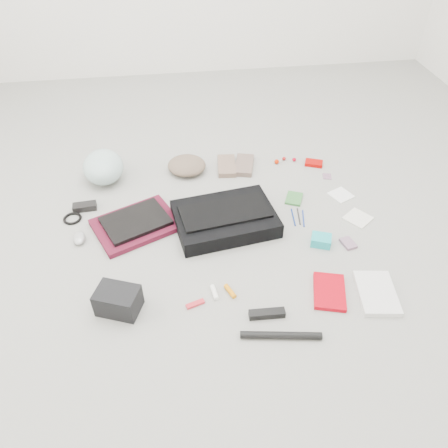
{
  "coord_description": "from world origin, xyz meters",
  "views": [
    {
      "loc": [
        -0.23,
        -1.59,
        1.46
      ],
      "look_at": [
        0.0,
        0.0,
        0.05
      ],
      "focal_mm": 35.0,
      "sensor_mm": 36.0,
      "label": 1
    }
  ],
  "objects": [
    {
      "name": "mitten_right",
      "position": [
        0.2,
        0.54,
        0.02
      ],
      "size": [
        0.15,
        0.22,
        0.03
      ],
      "primitive_type": "cube",
      "rotation": [
        0.0,
        0.0,
        -0.26
      ],
      "color": "#755E52",
      "rests_on": "ground_plane"
    },
    {
      "name": "lollipop_b",
      "position": [
        0.45,
        0.59,
        0.01
      ],
      "size": [
        0.02,
        0.02,
        0.02
      ],
      "primitive_type": "sphere",
      "rotation": [
        0.0,
        0.0,
        -0.03
      ],
      "color": "maroon",
      "rests_on": "ground_plane"
    },
    {
      "name": "bike_helmet",
      "position": [
        -0.61,
        0.54,
        0.08
      ],
      "size": [
        0.25,
        0.3,
        0.17
      ],
      "primitive_type": "ellipsoid",
      "rotation": [
        0.0,
        0.0,
        0.11
      ],
      "color": "silver",
      "rests_on": "ground_plane"
    },
    {
      "name": "bike_pump",
      "position": [
        0.13,
        -0.64,
        0.01
      ],
      "size": [
        0.32,
        0.08,
        0.03
      ],
      "primitive_type": "cylinder",
      "rotation": [
        0.0,
        1.57,
        -0.16
      ],
      "color": "black",
      "rests_on": "ground_plane"
    },
    {
      "name": "mouse",
      "position": [
        -0.7,
        0.03,
        0.02
      ],
      "size": [
        0.07,
        0.1,
        0.04
      ],
      "primitive_type": "ellipsoid",
      "rotation": [
        0.0,
        0.0,
        0.11
      ],
      "color": "#A2A2A2",
      "rests_on": "ground_plane"
    },
    {
      "name": "stamp_sheet",
      "position": [
        0.66,
        0.38,
        0.0
      ],
      "size": [
        0.06,
        0.07,
        0.0
      ],
      "primitive_type": "cube",
      "rotation": [
        0.0,
        0.0,
        -0.24
      ],
      "color": "gray",
      "rests_on": "ground_plane"
    },
    {
      "name": "beanie",
      "position": [
        -0.14,
        0.55,
        0.04
      ],
      "size": [
        0.29,
        0.28,
        0.08
      ],
      "primitive_type": "ellipsoid",
      "rotation": [
        0.0,
        0.0,
        -0.4
      ],
      "color": "brown",
      "rests_on": "ground_plane"
    },
    {
      "name": "accordion_wallet",
      "position": [
        0.45,
        -0.15,
        0.02
      ],
      "size": [
        0.11,
        0.1,
        0.05
      ],
      "primitive_type": "cube",
      "rotation": [
        0.0,
        0.0,
        -0.37
      ],
      "color": "#1FB8BE",
      "rests_on": "ground_plane"
    },
    {
      "name": "napkin_bottom",
      "position": [
        0.7,
        -0.0,
        0.0
      ],
      "size": [
        0.17,
        0.17,
        0.01
      ],
      "primitive_type": "cube",
      "rotation": [
        0.0,
        0.0,
        0.64
      ],
      "color": "silver",
      "rests_on": "ground_plane"
    },
    {
      "name": "camera_bag",
      "position": [
        -0.49,
        -0.41,
        0.06
      ],
      "size": [
        0.2,
        0.17,
        0.11
      ],
      "primitive_type": "cube",
      "rotation": [
        0.0,
        0.0,
        -0.38
      ],
      "color": "black",
      "rests_on": "ground_plane"
    },
    {
      "name": "pen_black",
      "position": [
        0.4,
        0.06,
        0.0
      ],
      "size": [
        0.03,
        0.13,
        0.01
      ],
      "primitive_type": "cylinder",
      "rotation": [
        1.57,
        0.0,
        -0.15
      ],
      "color": "black",
      "rests_on": "ground_plane"
    },
    {
      "name": "book_red",
      "position": [
        0.39,
        -0.45,
        0.01
      ],
      "size": [
        0.18,
        0.23,
        0.02
      ],
      "primitive_type": "cube",
      "rotation": [
        0.0,
        0.0,
        -0.28
      ],
      "color": "#C70111",
      "rests_on": "ground_plane"
    },
    {
      "name": "ground_plane",
      "position": [
        0.0,
        0.0,
        0.0
      ],
      "size": [
        4.0,
        4.0,
        0.0
      ],
      "primitive_type": "plane",
      "color": "gray"
    },
    {
      "name": "lollipop_c",
      "position": [
        0.51,
        0.57,
        0.01
      ],
      "size": [
        0.03,
        0.03,
        0.02
      ],
      "primitive_type": "sphere",
      "rotation": [
        0.0,
        0.0,
        -0.32
      ],
      "color": "#B60017",
      "rests_on": "ground_plane"
    },
    {
      "name": "laptop_sleeve",
      "position": [
        -0.43,
        0.1,
        0.01
      ],
      "size": [
        0.48,
        0.43,
        0.03
      ],
      "primitive_type": "cube",
      "rotation": [
        0.0,
        0.0,
        0.42
      ],
      "color": "#570F23",
      "rests_on": "ground_plane"
    },
    {
      "name": "pen_navy",
      "position": [
        0.42,
        0.04,
        0.0
      ],
      "size": [
        0.04,
        0.13,
        0.01
      ],
      "primitive_type": "cylinder",
      "rotation": [
        1.57,
        0.0,
        -0.22
      ],
      "color": "navy",
      "rests_on": "ground_plane"
    },
    {
      "name": "mitten_left",
      "position": [
        0.09,
        0.55,
        0.02
      ],
      "size": [
        0.12,
        0.21,
        0.03
      ],
      "primitive_type": "cube",
      "rotation": [
        0.0,
        0.0,
        -0.1
      ],
      "color": "#816654",
      "rests_on": "ground_plane"
    },
    {
      "name": "notepad",
      "position": [
        0.41,
        0.2,
        0.01
      ],
      "size": [
        0.12,
        0.13,
        0.01
      ],
      "primitive_type": "cube",
      "rotation": [
        0.0,
        0.0,
        -0.42
      ],
      "color": "#347033",
      "rests_on": "ground_plane"
    },
    {
      "name": "toiletry_tube_white",
      "position": [
        -0.1,
        -0.39,
        0.01
      ],
      "size": [
        0.03,
        0.08,
        0.02
      ],
      "primitive_type": "cylinder",
      "rotation": [
        1.57,
        0.0,
        0.13
      ],
      "color": "white",
      "rests_on": "ground_plane"
    },
    {
      "name": "cable_coil",
      "position": [
        -0.76,
        0.2,
        0.01
      ],
      "size": [
        0.1,
        0.1,
        0.01
      ],
      "primitive_type": "torus",
      "rotation": [
        0.0,
        0.0,
        -0.1
      ],
      "color": "black",
      "rests_on": "ground_plane"
    },
    {
      "name": "power_brick",
      "position": [
        -0.7,
        0.28,
        0.02
      ],
      "size": [
        0.12,
        0.06,
        0.03
      ],
      "primitive_type": "cube",
      "rotation": [
        0.0,
        0.0,
        0.07
      ],
      "color": "black",
      "rests_on": "ground_plane"
    },
    {
      "name": "bag_flap",
      "position": [
        0.01,
        0.05,
        0.09
      ],
      "size": [
        0.46,
        0.26,
        0.01
      ],
      "primitive_type": "cube",
      "rotation": [
        0.0,
        0.0,
        0.15
      ],
      "color": "black",
      "rests_on": "messenger_bag"
    },
    {
      "name": "messenger_bag",
      "position": [
        0.01,
        0.05,
        0.04
      ],
      "size": [
        0.53,
        0.41,
        0.08
      ],
      "primitive_type": "cube",
      "rotation": [
        0.0,
        0.0,
        0.15
      ],
      "color": "black",
      "rests_on": "ground_plane"
    },
    {
      "name": "book_white",
      "position": [
        0.59,
        -0.49,
        0.01
      ],
      "size": [
        0.19,
        0.26,
        0.02
      ],
      "primitive_type": "cube",
      "rotation": [
        0.0,
        0.0,
        -0.15
      ],
      "color": "silver",
      "rests_on": "ground_plane"
    },
    {
      "name": "laptop",
      "position": [
        -0.43,
        0.1,
        0.04
      ],
      "size": [
        0.37,
        0.33,
        0.02
      ],
      "primitive_type": "cube",
      "rotation": [
        0.0,
        0.0,
        0.42
      ],
      "color": "black",
      "rests_on": "laptop_sleeve"
    },
    {
      "name": "pen_blue",
      "position": [
        0.37,
        0.05,
        0.0
      ],
      "size": [
        0.02,
        0.13,
        0.01
      ],
      "primitive_type": "cylinder",
      "rotation": [
        1.57,
        0.0,
        -0.11
      ],
      "color": "navy",
      "rests_on": "ground_plane"
    },
    {
      "name": "toiletry_tube_orange",
      "position": [
        -0.03,
        -0.39,
        0.01
      ],
      "size": [
        0.05,
        0.08,
        0.02
      ],
      "primitive_type": "cylinder",
      "rotation": [
        1.57,
        0.0,
        0.38
      ],
      "color": "orange",
      "rests_on": "ground_plane"
    },
    {
      "name": "multitool",
      "position": [
        -0.18,
        -0.43,
        0.01
      ],
      "size": [
        0.08,
        0.05,
        0.01
      ],
      "primitive_type": "cube",
      "rotation": [
        0.0,
        0.0,
        0.31
      ],
      "color": "red",
      "rests_on": "ground_plane"
    },
    {
      "name": "lollipop_a",
      "position": [
        0.4,
        0.56,
        0.01
      ],
      "size": [
        0.03,
        0.03,
        0.03
      ],
      "primitive_type": "sphere",
      "rotation": [
        0.0,
        0.0,
        0.17
      ],
      "color": "red",
      "rests_on": "ground_plane"
    },
    {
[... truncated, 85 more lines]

